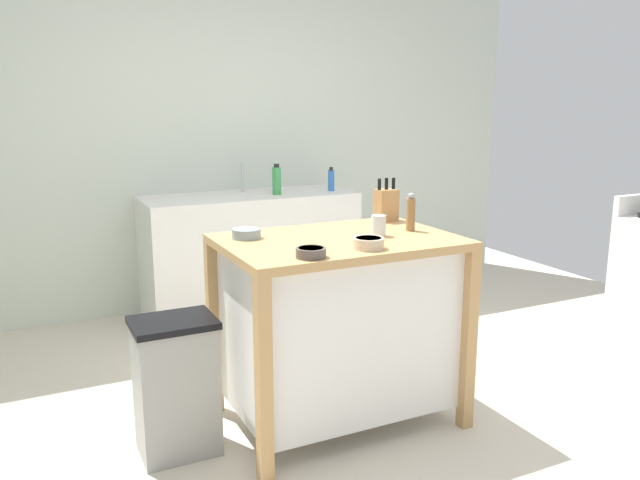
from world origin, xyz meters
The scene contains 14 objects.
ground_plane centered at (0.00, 0.00, 0.00)m, with size 6.46×6.46×0.00m, color beige.
wall_back centered at (0.00, 2.24, 1.30)m, with size 5.46×0.10×2.60m, color silver.
kitchen_island centered at (0.02, 0.09, 0.52)m, with size 1.10×0.75×0.93m.
knife_block centered at (0.45, 0.36, 1.02)m, with size 0.11×0.09×0.23m.
bowl_ceramic_small centered at (-0.37, 0.27, 0.95)m, with size 0.14×0.14×0.05m.
bowl_stoneware_deep centered at (-0.26, -0.20, 0.95)m, with size 0.13×0.13×0.04m.
bowl_ceramic_wide centered at (0.04, -0.17, 0.95)m, with size 0.14×0.14×0.05m.
drinking_cup centered at (0.21, 0.04, 0.98)m, with size 0.07×0.07×0.10m.
pepper_grinder centered at (0.42, 0.08, 1.02)m, with size 0.04×0.04×0.19m.
trash_bin centered at (-0.77, 0.13, 0.32)m, with size 0.36×0.28×0.63m.
sink_counter centered at (0.22, 1.89, 0.44)m, with size 1.56×0.60×0.88m.
sink_faucet centered at (0.22, 2.03, 0.99)m, with size 0.02×0.02×0.22m.
bottle_dish_soap centered at (0.40, 1.79, 0.99)m, with size 0.07×0.07×0.22m.
bottle_hand_soap centered at (0.85, 1.79, 0.97)m, with size 0.05×0.05×0.18m.
Camera 1 is at (-1.35, -2.53, 1.56)m, focal length 35.95 mm.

